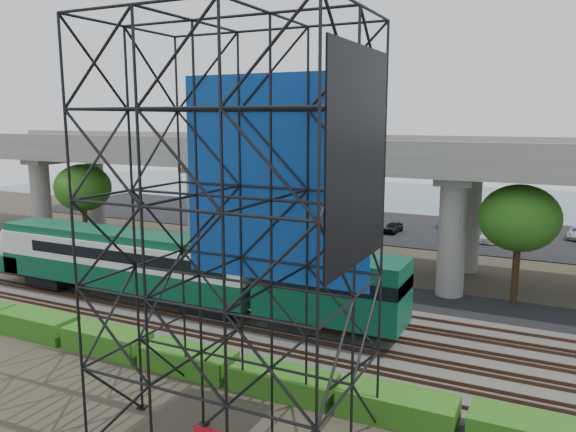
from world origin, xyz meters
The scene contains 13 objects.
ground centered at (0.00, 0.00, 0.00)m, with size 140.00×140.00×0.00m, color #474233.
ballast_bed centered at (0.00, 2.00, 0.10)m, with size 90.00×12.00×0.20m, color slate.
service_road centered at (0.00, 10.50, 0.04)m, with size 90.00×5.00×0.08m, color black.
parking_lot centered at (0.00, 34.00, 0.04)m, with size 90.00×18.00×0.08m, color black.
harbor_water centered at (0.00, 56.00, 0.01)m, with size 140.00×40.00×0.03m, color #446371.
rail_tracks centered at (0.00, 2.00, 0.28)m, with size 90.00×9.52×0.16m.
commuter_train centered at (-6.23, 2.00, 2.88)m, with size 29.30×3.06×4.30m.
overpass centered at (-0.31, 16.00, 8.21)m, with size 80.00×12.00×12.40m.
scaffold_tower centered at (5.91, -7.98, 7.47)m, with size 9.36×6.36×15.00m.
hedge_strip centered at (1.01, -4.30, 0.56)m, with size 34.60×1.80×1.20m.
trees centered at (-4.67, 16.17, 5.57)m, with size 40.94×16.94×7.69m.
suv centered at (-5.33, 11.41, 0.76)m, with size 2.24×4.86×1.35m, color black.
parked_cars centered at (0.03, 33.77, 0.67)m, with size 36.06×9.55×1.27m.
Camera 1 is at (16.07, -24.50, 11.73)m, focal length 35.00 mm.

